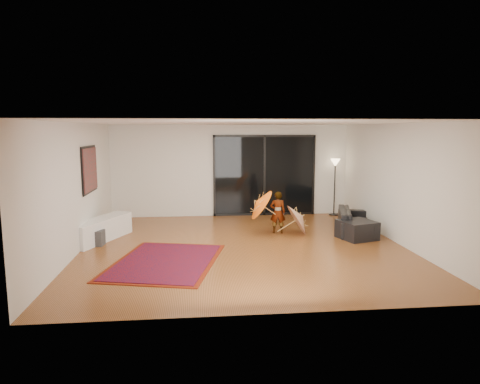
{
  "coord_description": "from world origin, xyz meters",
  "views": [
    {
      "loc": [
        -1.02,
        -9.1,
        2.56
      ],
      "look_at": [
        -0.01,
        0.81,
        1.1
      ],
      "focal_mm": 32.0,
      "sensor_mm": 36.0,
      "label": 1
    }
  ],
  "objects": [
    {
      "name": "media_console",
      "position": [
        -3.25,
        0.88,
        0.26
      ],
      "size": [
        1.19,
        1.89,
        0.52
      ],
      "primitive_type": "cube",
      "rotation": [
        0.0,
        0.0,
        -0.42
      ],
      "color": "white",
      "rests_on": "floor"
    },
    {
      "name": "floor_lamp",
      "position": [
        3.1,
        3.25,
        1.34
      ],
      "size": [
        0.29,
        0.29,
        1.7
      ],
      "color": "black",
      "rests_on": "floor"
    },
    {
      "name": "wall_left",
      "position": [
        -3.5,
        0.0,
        1.35
      ],
      "size": [
        0.0,
        7.0,
        7.0
      ],
      "primitive_type": "plane",
      "rotation": [
        1.57,
        0.0,
        1.57
      ],
      "color": "silver",
      "rests_on": "floor"
    },
    {
      "name": "wall_right",
      "position": [
        3.5,
        0.0,
        1.35
      ],
      "size": [
        0.0,
        7.0,
        7.0
      ],
      "primitive_type": "plane",
      "rotation": [
        1.57,
        0.0,
        -1.57
      ],
      "color": "silver",
      "rests_on": "floor"
    },
    {
      "name": "speaker",
      "position": [
        -3.25,
        0.44,
        0.17
      ],
      "size": [
        0.33,
        0.33,
        0.34
      ],
      "primitive_type": "cube",
      "rotation": [
        0.0,
        0.0,
        -0.1
      ],
      "color": "#424244",
      "rests_on": "floor"
    },
    {
      "name": "ceiling",
      "position": [
        0.0,
        0.0,
        2.7
      ],
      "size": [
        7.0,
        7.0,
        0.0
      ],
      "primitive_type": "plane",
      "rotation": [
        3.14,
        0.0,
        0.0
      ],
      "color": "white",
      "rests_on": "wall_back"
    },
    {
      "name": "painting",
      "position": [
        -3.46,
        1.0,
        1.65
      ],
      "size": [
        0.04,
        1.28,
        1.08
      ],
      "color": "black",
      "rests_on": "wall_left"
    },
    {
      "name": "parasol_white",
      "position": [
        1.57,
        1.02,
        0.5
      ],
      "size": [
        0.59,
        0.83,
        0.93
      ],
      "rotation": [
        0.0,
        1.03,
        0.0
      ],
      "color": "beige",
      "rests_on": "floor"
    },
    {
      "name": "child",
      "position": [
        0.97,
        1.17,
        0.52
      ],
      "size": [
        0.41,
        0.3,
        1.05
      ],
      "primitive_type": "imported",
      "rotation": [
        0.0,
        0.0,
        3.0
      ],
      "color": "#999999",
      "rests_on": "floor"
    },
    {
      "name": "parasol_orange",
      "position": [
        0.42,
        1.12,
        0.73
      ],
      "size": [
        0.61,
        0.83,
        0.88
      ],
      "rotation": [
        0.0,
        -0.97,
        0.0
      ],
      "color": "#F1600C",
      "rests_on": "child"
    },
    {
      "name": "sofa",
      "position": [
        2.95,
        1.14,
        0.28
      ],
      "size": [
        1.28,
        2.07,
        0.57
      ],
      "primitive_type": "imported",
      "rotation": [
        0.0,
        0.0,
        1.28
      ],
      "color": "black",
      "rests_on": "floor"
    },
    {
      "name": "persian_rug",
      "position": [
        -1.65,
        -0.95,
        0.01
      ],
      "size": [
        2.46,
        3.01,
        0.02
      ],
      "rotation": [
        0.0,
        0.0,
        -0.23
      ],
      "color": "#611708",
      "rests_on": "floor"
    },
    {
      "name": "wall_back",
      "position": [
        0.0,
        3.5,
        1.35
      ],
      "size": [
        7.0,
        0.0,
        7.0
      ],
      "primitive_type": "plane",
      "rotation": [
        1.57,
        0.0,
        0.0
      ],
      "color": "silver",
      "rests_on": "floor"
    },
    {
      "name": "floor",
      "position": [
        0.0,
        0.0,
        0.0
      ],
      "size": [
        7.0,
        7.0,
        0.0
      ],
      "primitive_type": "plane",
      "color": "brown",
      "rests_on": "ground"
    },
    {
      "name": "ottoman",
      "position": [
        2.73,
        0.41,
        0.21
      ],
      "size": [
        0.94,
        0.94,
        0.43
      ],
      "primitive_type": "cube",
      "rotation": [
        0.0,
        0.0,
        0.3
      ],
      "color": "black",
      "rests_on": "floor"
    },
    {
      "name": "wall_front",
      "position": [
        0.0,
        -3.5,
        1.35
      ],
      "size": [
        7.0,
        0.0,
        7.0
      ],
      "primitive_type": "plane",
      "rotation": [
        -1.57,
        0.0,
        0.0
      ],
      "color": "silver",
      "rests_on": "floor"
    },
    {
      "name": "sliding_door",
      "position": [
        1.0,
        3.47,
        1.2
      ],
      "size": [
        3.06,
        0.07,
        2.4
      ],
      "color": "black",
      "rests_on": "wall_back"
    }
  ]
}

